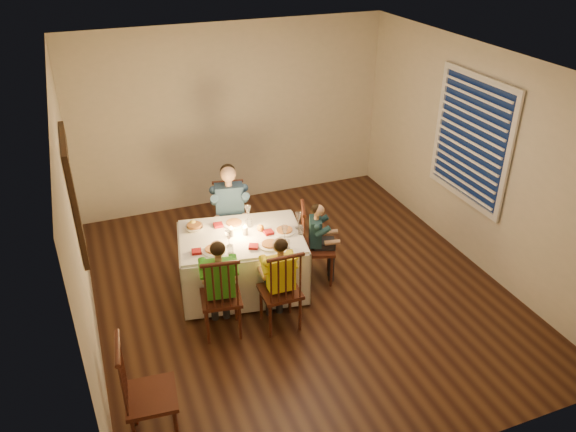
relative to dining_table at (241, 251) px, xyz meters
name	(u,v)px	position (x,y,z in m)	size (l,w,h in m)	color
ground	(299,289)	(0.60, -0.25, -0.51)	(5.00, 5.00, 0.00)	black
wall_left	(76,228)	(-1.65, -0.25, 0.79)	(0.02, 5.00, 2.60)	beige
wall_right	(476,158)	(2.85, -0.25, 0.79)	(0.02, 5.00, 2.60)	beige
wall_back	(233,116)	(0.60, 2.25, 0.79)	(4.50, 0.02, 2.60)	beige
ceiling	(302,65)	(0.60, -0.25, 2.09)	(5.00, 5.00, 0.00)	white
dining_table	(241,251)	(0.00, 0.00, 0.00)	(1.53, 1.22, 0.69)	white
chair_adult	(233,255)	(0.08, 0.72, -0.51)	(0.40, 0.38, 0.98)	#37170F
chair_near_left	(223,331)	(-0.42, -0.65, -0.51)	(0.40, 0.38, 0.98)	#37170F
chair_near_right	(281,324)	(0.18, -0.77, -0.51)	(0.40, 0.38, 0.98)	#37170F
chair_end	(317,278)	(0.88, -0.13, -0.51)	(0.40, 0.38, 0.98)	#37170F
adult	(233,255)	(0.08, 0.72, -0.51)	(0.45, 0.42, 1.24)	navy
child_green	(223,331)	(-0.42, -0.65, -0.51)	(0.38, 0.35, 1.11)	green
child_yellow	(281,324)	(0.18, -0.77, -0.51)	(0.36, 0.33, 1.08)	yellow
child_teal	(317,278)	(0.88, -0.13, -0.51)	(0.31, 0.29, 1.00)	#193840
setting_adult	(234,224)	(0.00, 0.26, 0.22)	(0.26, 0.26, 0.02)	white
setting_green	(214,250)	(-0.36, -0.20, 0.22)	(0.26, 0.26, 0.02)	white
setting_yellow	(270,245)	(0.23, -0.32, 0.22)	(0.26, 0.26, 0.02)	white
setting_teal	(284,231)	(0.48, -0.10, 0.22)	(0.26, 0.26, 0.02)	white
candle_left	(231,232)	(-0.10, 0.02, 0.26)	(0.06, 0.06, 0.10)	white
candle_right	(245,231)	(0.05, -0.01, 0.26)	(0.06, 0.06, 0.10)	white
squash	(193,224)	(-0.45, 0.37, 0.25)	(0.09, 0.09, 0.09)	yellow
orange_fruit	(261,228)	(0.24, 0.01, 0.25)	(0.08, 0.08, 0.08)	orange
serving_bowl	(194,228)	(-0.45, 0.31, 0.23)	(0.21, 0.21, 0.05)	white
wall_mirror	(74,194)	(-1.61, 0.05, 0.99)	(0.06, 0.95, 1.15)	black
window_blinds	(470,140)	(2.81, -0.15, 0.99)	(0.07, 1.34, 1.54)	#0D1936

